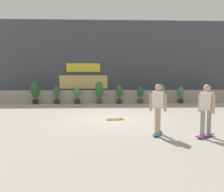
{
  "coord_description": "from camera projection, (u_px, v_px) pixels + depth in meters",
  "views": [
    {
      "loc": [
        -0.48,
        -10.47,
        1.99
      ],
      "look_at": [
        0.0,
        1.5,
        0.9
      ],
      "focal_mm": 37.13,
      "sensor_mm": 36.0,
      "label": 1
    }
  ],
  "objects": [
    {
      "name": "potted_plant_1",
      "position": [
        56.0,
        95.0,
        15.94
      ],
      "size": [
        0.37,
        0.37,
        1.21
      ],
      "color": "#2D2823",
      "rests_on": "ground"
    },
    {
      "name": "potted_plant_4",
      "position": [
        119.0,
        93.0,
        16.1
      ],
      "size": [
        0.43,
        0.43,
        1.32
      ],
      "color": "#2D2823",
      "rests_on": "ground"
    },
    {
      "name": "skater_mid_plaza",
      "position": [
        158.0,
        107.0,
        7.65
      ],
      "size": [
        0.53,
        0.82,
        1.7
      ],
      "color": "#266699",
      "rests_on": "ground"
    },
    {
      "name": "skater_far_right",
      "position": [
        206.0,
        108.0,
        7.33
      ],
      "size": [
        0.77,
        0.62,
        1.7
      ],
      "color": "#72338C",
      "rests_on": "ground"
    },
    {
      "name": "potted_plant_3",
      "position": [
        99.0,
        91.0,
        16.03
      ],
      "size": [
        0.54,
        0.54,
        1.56
      ],
      "color": "brown",
      "rests_on": "ground"
    },
    {
      "name": "planter_wall",
      "position": [
        109.0,
        97.0,
        16.55
      ],
      "size": [
        18.0,
        0.4,
        0.9
      ],
      "primitive_type": "cube",
      "color": "gray",
      "rests_on": "ground"
    },
    {
      "name": "ground_plane",
      "position": [
        113.0,
        118.0,
        10.62
      ],
      "size": [
        48.0,
        48.0,
        0.0
      ],
      "primitive_type": "plane",
      "color": "#A8A093"
    },
    {
      "name": "potted_plant_2",
      "position": [
        77.0,
        95.0,
        16.0
      ],
      "size": [
        0.36,
        0.36,
        1.19
      ],
      "color": "#2D2823",
      "rests_on": "ground"
    },
    {
      "name": "potted_plant_0",
      "position": [
        35.0,
        91.0,
        15.86
      ],
      "size": [
        0.55,
        0.55,
        1.57
      ],
      "color": "black",
      "rests_on": "ground"
    },
    {
      "name": "building_backdrop",
      "position": [
        108.0,
        61.0,
        20.27
      ],
      "size": [
        20.0,
        2.08,
        6.5
      ],
      "color": "#424751",
      "rests_on": "ground"
    },
    {
      "name": "potted_plant_5",
      "position": [
        141.0,
        94.0,
        16.17
      ],
      "size": [
        0.37,
        0.37,
        1.21
      ],
      "color": "brown",
      "rests_on": "ground"
    },
    {
      "name": "potted_plant_6",
      "position": [
        162.0,
        93.0,
        16.22
      ],
      "size": [
        0.44,
        0.44,
        1.34
      ],
      "color": "brown",
      "rests_on": "ground"
    },
    {
      "name": "skateboard_near_camera",
      "position": [
        115.0,
        119.0,
        10.27
      ],
      "size": [
        0.82,
        0.29,
        0.08
      ],
      "color": "#BF8C26",
      "rests_on": "ground"
    },
    {
      "name": "potted_plant_7",
      "position": [
        181.0,
        95.0,
        16.29
      ],
      "size": [
        0.36,
        0.36,
        1.18
      ],
      "color": "#2D2823",
      "rests_on": "ground"
    }
  ]
}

